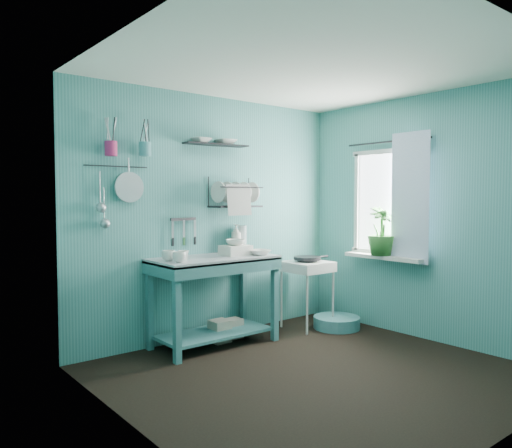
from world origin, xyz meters
TOP-DOWN VIEW (x-y plane):
  - floor at (0.00, 0.00)m, footprint 3.20×3.20m
  - ceiling at (0.00, 0.00)m, footprint 3.20×3.20m
  - wall_back at (0.00, 1.50)m, footprint 3.20×0.00m
  - wall_front at (0.00, -1.50)m, footprint 3.20×0.00m
  - wall_left at (-1.60, 0.00)m, footprint 0.00×3.00m
  - wall_right at (1.60, 0.00)m, footprint 0.00×3.00m
  - work_counter at (-0.20, 1.19)m, footprint 1.23×0.62m
  - mug_left at (-0.68, 1.03)m, footprint 0.12×0.12m
  - mug_mid at (-0.58, 1.13)m, footprint 0.14×0.14m
  - mug_right at (-0.70, 1.19)m, footprint 0.17×0.17m
  - wash_tub at (0.05, 1.17)m, footprint 0.28×0.22m
  - tub_bowl at (0.05, 1.17)m, footprint 0.20×0.19m
  - soap_bottle at (0.22, 1.39)m, footprint 0.11×0.12m
  - water_bottle at (0.32, 1.41)m, footprint 0.09×0.09m
  - counter_bowl at (0.25, 1.04)m, footprint 0.22×0.22m
  - hotplate_stand at (0.97, 1.08)m, footprint 0.55×0.55m
  - frying_pan at (0.97, 1.08)m, footprint 0.30×0.30m
  - knife_strip at (-0.38, 1.47)m, footprint 0.32×0.07m
  - dish_rack at (0.20, 1.37)m, footprint 0.58×0.33m
  - upper_shelf at (-0.03, 1.40)m, footprint 0.72×0.25m
  - shelf_bowl_left at (-0.21, 1.40)m, footprint 0.21×0.21m
  - shelf_bowl_right at (0.09, 1.40)m, footprint 0.23×0.23m
  - utensil_cup_magenta at (-1.14, 1.42)m, footprint 0.11×0.11m
  - utensil_cup_teal at (-0.81, 1.42)m, footprint 0.11×0.11m
  - colander at (-0.96, 1.45)m, footprint 0.28×0.03m
  - ladle_outer at (-1.23, 1.46)m, footprint 0.01×0.01m
  - ladle_inner at (-1.20, 1.46)m, footprint 0.01×0.01m
  - hook_rail at (-1.07, 1.47)m, footprint 0.60×0.01m
  - window_glass at (1.59, 0.45)m, footprint 0.00×1.10m
  - windowsill at (1.50, 0.45)m, footprint 0.16×0.95m
  - curtain at (1.52, 0.15)m, footprint 0.00×1.35m
  - curtain_rod at (1.54, 0.45)m, footprint 0.02×1.05m
  - potted_plant at (1.47, 0.47)m, footprint 0.34×0.34m
  - storage_tin_large at (-0.10, 1.24)m, footprint 0.18×0.18m
  - storage_tin_small at (0.10, 1.27)m, footprint 0.15×0.15m
  - floor_basin at (1.21, 0.85)m, footprint 0.51×0.51m

SIDE VIEW (x-z plane):
  - floor at x=0.00m, z-range 0.00..0.00m
  - floor_basin at x=1.21m, z-range 0.00..0.13m
  - storage_tin_small at x=0.10m, z-range 0.00..0.20m
  - storage_tin_large at x=-0.10m, z-range 0.00..0.22m
  - hotplate_stand at x=0.97m, z-range 0.00..0.74m
  - work_counter at x=-0.20m, z-range 0.00..0.87m
  - frying_pan at x=0.97m, z-range 0.76..0.80m
  - windowsill at x=1.50m, z-range 0.79..0.83m
  - counter_bowl at x=0.25m, z-range 0.87..0.93m
  - mug_mid at x=-0.58m, z-range 0.87..0.97m
  - mug_left at x=-0.68m, z-range 0.87..0.97m
  - mug_right at x=-0.70m, z-range 0.87..0.97m
  - wash_tub at x=0.05m, z-range 0.87..0.97m
  - tub_bowl at x=0.05m, z-range 0.97..1.03m
  - water_bottle at x=0.32m, z-range 0.87..1.15m
  - soap_bottle at x=0.22m, z-range 0.87..1.17m
  - potted_plant at x=1.47m, z-range 0.83..1.36m
  - knife_strip at x=-0.38m, z-range 1.22..1.25m
  - wall_back at x=0.00m, z-range -0.35..2.85m
  - wall_front at x=0.00m, z-range -0.35..2.85m
  - wall_left at x=-1.60m, z-range -0.25..2.75m
  - wall_right at x=1.60m, z-range -0.25..2.75m
  - ladle_inner at x=-1.20m, z-range 1.24..1.54m
  - window_glass at x=1.59m, z-range 0.85..1.95m
  - curtain at x=1.52m, z-range 0.77..2.12m
  - dish_rack at x=0.20m, z-range 1.35..1.67m
  - ladle_outer at x=-1.23m, z-range 1.38..1.68m
  - colander at x=-0.96m, z-range 1.41..1.69m
  - hook_rail at x=-1.07m, z-range 1.73..1.74m
  - utensil_cup_magenta at x=-1.14m, z-range 1.82..1.95m
  - utensil_cup_teal at x=-0.81m, z-range 1.84..1.97m
  - upper_shelf at x=-0.03m, z-range 1.98..2.00m
  - shelf_bowl_right at x=0.09m, z-range 2.00..2.05m
  - curtain_rod at x=1.54m, z-range 2.04..2.06m
  - shelf_bowl_left at x=-0.21m, z-range 2.03..2.07m
  - ceiling at x=0.00m, z-range 2.50..2.50m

